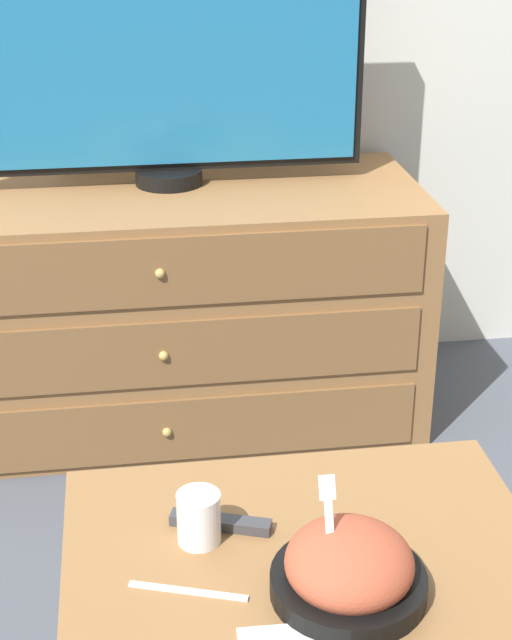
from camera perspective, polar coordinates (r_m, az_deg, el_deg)
The scene contains 8 objects.
ground_plane at distance 3.08m, azimuth -6.62°, elevation -2.40°, with size 12.00×12.00×0.00m, color #474C56.
dresser at distance 2.66m, azimuth -5.75°, elevation 0.75°, with size 1.39×0.59×0.65m.
tv at distance 2.53m, azimuth -5.35°, elevation 14.80°, with size 1.01×0.18×0.62m.
coffee_table at distance 1.57m, azimuth 3.18°, elevation -16.19°, with size 0.75×0.65×0.44m.
takeout_bowl at distance 1.47m, azimuth 5.43°, elevation -14.25°, with size 0.23×0.23×0.18m.
drink_cup at distance 1.57m, azimuth -3.34°, elevation -11.57°, with size 0.07×0.07×0.09m.
knife at distance 1.49m, azimuth -3.97°, elevation -15.46°, with size 0.17×0.07×0.01m.
remote_control at distance 1.61m, azimuth -2.08°, elevation -11.69°, with size 0.16×0.08×0.02m.
Camera 1 is at (-0.03, -2.74, 1.40)m, focal length 55.00 mm.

